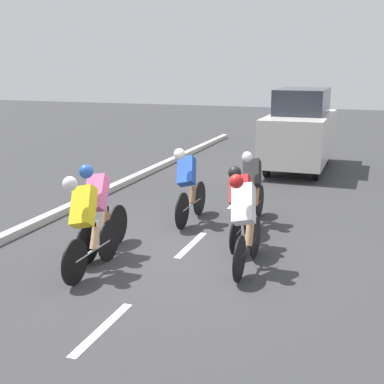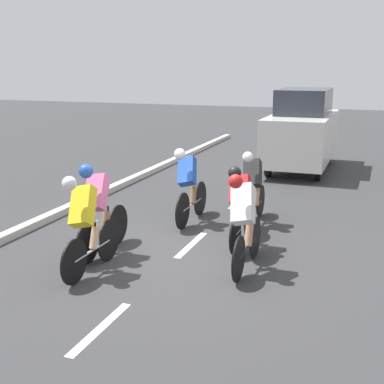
{
  "view_description": "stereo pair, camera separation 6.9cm",
  "coord_description": "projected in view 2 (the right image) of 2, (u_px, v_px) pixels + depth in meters",
  "views": [
    {
      "loc": [
        -2.94,
        8.0,
        3.09
      ],
      "look_at": [
        -0.01,
        -0.33,
        0.95
      ],
      "focal_mm": 50.0,
      "sensor_mm": 36.0,
      "label": 1
    },
    {
      "loc": [
        -3.0,
        7.98,
        3.09
      ],
      "look_at": [
        -0.01,
        -0.33,
        0.95
      ],
      "focal_mm": 50.0,
      "sensor_mm": 36.0,
      "label": 2
    }
  ],
  "objects": [
    {
      "name": "ground_plane",
      "position": [
        185.0,
        251.0,
        9.01
      ],
      "size": [
        60.0,
        60.0,
        0.0
      ],
      "primitive_type": "plane",
      "color": "#38383A"
    },
    {
      "name": "cyclist_pink",
      "position": [
        98.0,
        207.0,
        8.66
      ],
      "size": [
        0.41,
        1.7,
        1.56
      ],
      "color": "black",
      "rests_on": "ground"
    },
    {
      "name": "cyclist_blue",
      "position": [
        189.0,
        184.0,
        10.42
      ],
      "size": [
        0.44,
        1.74,
        1.52
      ],
      "color": "black",
      "rests_on": "ground"
    },
    {
      "name": "support_car",
      "position": [
        302.0,
        130.0,
        15.61
      ],
      "size": [
        1.7,
        4.17,
        2.35
      ],
      "color": "black",
      "rests_on": "ground"
    },
    {
      "name": "cyclist_red",
      "position": [
        241.0,
        204.0,
        9.07
      ],
      "size": [
        0.4,
        1.64,
        1.45
      ],
      "color": "black",
      "rests_on": "ground"
    },
    {
      "name": "cyclist_yellow",
      "position": [
        86.0,
        222.0,
        7.89
      ],
      "size": [
        0.44,
        1.69,
        1.54
      ],
      "color": "black",
      "rests_on": "ground"
    },
    {
      "name": "cyclist_white",
      "position": [
        244.0,
        220.0,
        7.99
      ],
      "size": [
        0.43,
        1.72,
        1.54
      ],
      "color": "black",
      "rests_on": "ground"
    },
    {
      "name": "cyclist_black",
      "position": [
        253.0,
        186.0,
        10.36
      ],
      "size": [
        0.41,
        1.61,
        1.47
      ],
      "color": "black",
      "rests_on": "ground"
    },
    {
      "name": "lane_stripe_near",
      "position": [
        100.0,
        328.0,
        6.39
      ],
      "size": [
        0.12,
        1.4,
        0.01
      ],
      "primitive_type": "cube",
      "color": "white",
      "rests_on": "ground"
    },
    {
      "name": "curb",
      "position": [
        36.0,
        223.0,
        10.35
      ],
      "size": [
        0.2,
        26.84,
        0.14
      ],
      "primitive_type": "cube",
      "color": "beige",
      "rests_on": "ground"
    },
    {
      "name": "lane_stripe_mid",
      "position": [
        191.0,
        245.0,
        9.31
      ],
      "size": [
        0.12,
        1.4,
        0.01
      ],
      "primitive_type": "cube",
      "color": "white",
      "rests_on": "ground"
    },
    {
      "name": "lane_stripe_far",
      "position": [
        239.0,
        201.0,
        12.24
      ],
      "size": [
        0.12,
        1.4,
        0.01
      ],
      "primitive_type": "cube",
      "color": "white",
      "rests_on": "ground"
    }
  ]
}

